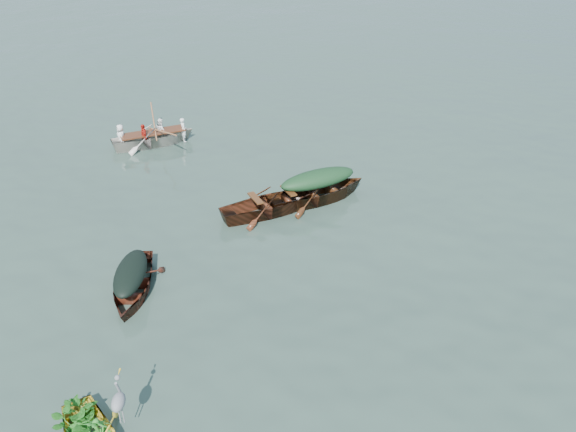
# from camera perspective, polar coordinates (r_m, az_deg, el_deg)

# --- Properties ---
(ground) EXTENTS (140.00, 140.00, 0.00)m
(ground) POSITION_cam_1_polar(r_m,az_deg,el_deg) (12.77, -3.05, -9.24)
(ground) COLOR #364C41
(ground) RESTS_ON ground
(dark_covered_boat) EXTENTS (1.31, 3.36, 0.81)m
(dark_covered_boat) POSITION_cam_1_polar(r_m,az_deg,el_deg) (13.66, -15.39, -7.46)
(dark_covered_boat) COLOR #531E13
(dark_covered_boat) RESTS_ON ground
(green_tarp_boat) EXTENTS (4.55, 3.20, 1.03)m
(green_tarp_boat) POSITION_cam_1_polar(r_m,az_deg,el_deg) (16.88, 3.00, 1.51)
(green_tarp_boat) COLOR #462810
(green_tarp_boat) RESTS_ON ground
(open_wooden_boat) EXTENTS (4.44, 3.06, 1.00)m
(open_wooden_boat) POSITION_cam_1_polar(r_m,az_deg,el_deg) (16.26, -1.59, 0.33)
(open_wooden_boat) COLOR #592816
(open_wooden_boat) RESTS_ON ground
(rowed_boat) EXTENTS (4.32, 2.85, 0.99)m
(rowed_boat) POSITION_cam_1_polar(r_m,az_deg,el_deg) (21.26, -13.43, 7.00)
(rowed_boat) COLOR silver
(rowed_boat) RESTS_ON ground
(dark_tarp_cover) EXTENTS (0.72, 1.85, 0.40)m
(dark_tarp_cover) POSITION_cam_1_polar(r_m,az_deg,el_deg) (13.31, -15.74, -5.40)
(dark_tarp_cover) COLOR black
(dark_tarp_cover) RESTS_ON dark_covered_boat
(green_tarp_cover) EXTENTS (2.51, 1.76, 0.52)m
(green_tarp_cover) POSITION_cam_1_polar(r_m,az_deg,el_deg) (16.53, 3.07, 3.86)
(green_tarp_cover) COLOR #16381E
(green_tarp_cover) RESTS_ON green_tarp_boat
(thwart_benches) EXTENTS (2.28, 1.65, 0.04)m
(thwart_benches) POSITION_cam_1_polar(r_m,az_deg,el_deg) (16.01, -1.62, 1.94)
(thwart_benches) COLOR #4A2711
(thwart_benches) RESTS_ON open_wooden_boat
(heron) EXTENTS (0.44, 0.49, 0.92)m
(heron) POSITION_cam_1_polar(r_m,az_deg,el_deg) (10.00, -16.73, -18.18)
(heron) COLOR gray
(heron) RESTS_ON yellow_dinghy
(dinghy_weeds) EXTENTS (1.06, 1.13, 0.60)m
(dinghy_weeds) POSITION_cam_1_polar(r_m,az_deg,el_deg) (10.42, -20.29, -17.76)
(dinghy_weeds) COLOR #226019
(dinghy_weeds) RESTS_ON yellow_dinghy
(rowers) EXTENTS (3.13, 2.23, 0.76)m
(rowers) POSITION_cam_1_polar(r_m,az_deg,el_deg) (20.95, -13.71, 9.19)
(rowers) COLOR white
(rowers) RESTS_ON rowed_boat
(oars) EXTENTS (1.61, 2.62, 0.06)m
(oars) POSITION_cam_1_polar(r_m,az_deg,el_deg) (21.07, -13.59, 8.30)
(oars) COLOR #975E39
(oars) RESTS_ON rowed_boat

